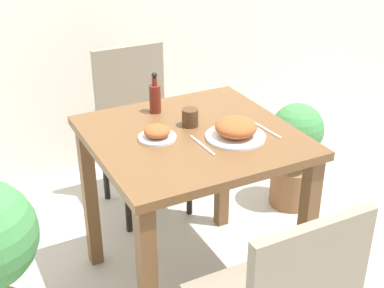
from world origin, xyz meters
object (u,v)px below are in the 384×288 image
object	(u,v)px
drink_cup	(190,118)
chair_far	(139,121)
food_plate	(236,130)
potted_plant_right	(295,151)
side_plate	(157,133)
sauce_bottle	(155,97)

from	to	relation	value
drink_cup	chair_far	bearing A→B (deg)	86.98
food_plate	potted_plant_right	xyz separation A→B (m)	(0.68, 0.46, -0.47)
food_plate	drink_cup	xyz separation A→B (m)	(-0.11, 0.19, -0.00)
food_plate	side_plate	world-z (taller)	food_plate
drink_cup	sauce_bottle	xyz separation A→B (m)	(-0.07, 0.20, 0.03)
side_plate	potted_plant_right	xyz separation A→B (m)	(0.97, 0.33, -0.46)
drink_cup	sauce_bottle	world-z (taller)	sauce_bottle
drink_cup	sauce_bottle	distance (m)	0.21
chair_far	side_plate	xyz separation A→B (m)	(-0.21, -0.75, 0.29)
chair_far	food_plate	size ratio (longest dim) A/B	3.73
drink_cup	potted_plant_right	world-z (taller)	drink_cup
side_plate	drink_cup	size ratio (longest dim) A/B	2.05
chair_far	side_plate	bearing A→B (deg)	-105.62
chair_far	sauce_bottle	xyz separation A→B (m)	(-0.11, -0.50, 0.34)
sauce_bottle	chair_far	bearing A→B (deg)	77.75
food_plate	potted_plant_right	size ratio (longest dim) A/B	0.39
potted_plant_right	food_plate	bearing A→B (deg)	-146.17
chair_far	sauce_bottle	world-z (taller)	sauce_bottle
chair_far	food_plate	world-z (taller)	chair_far
chair_far	food_plate	distance (m)	0.94
chair_far	side_plate	world-z (taller)	chair_far
sauce_bottle	side_plate	bearing A→B (deg)	-112.09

